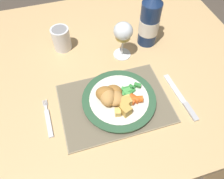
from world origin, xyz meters
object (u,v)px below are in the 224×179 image
object	(u,v)px
table_knife	(183,100)
wine_glass	(123,33)
bottle	(150,20)
dinner_plate	(119,100)
dining_table	(92,83)
fork	(48,120)
drinking_cup	(61,38)

from	to	relation	value
table_knife	wine_glass	size ratio (longest dim) A/B	1.36
bottle	dinner_plate	bearing A→B (deg)	-128.44
wine_glass	table_knife	bearing A→B (deg)	-64.39
dining_table	dinner_plate	size ratio (longest dim) A/B	5.22
table_knife	wine_glass	world-z (taller)	wine_glass
fork	wine_glass	bearing A→B (deg)	33.82
dining_table	drinking_cup	xyz separation A→B (m)	(-0.08, 0.13, 0.14)
bottle	drinking_cup	xyz separation A→B (m)	(-0.33, 0.06, -0.06)
dinner_plate	drinking_cup	size ratio (longest dim) A/B	2.65
table_knife	wine_glass	xyz separation A→B (m)	(-0.13, 0.26, 0.10)
dining_table	wine_glass	xyz separation A→B (m)	(0.14, 0.03, 0.20)
wine_glass	drinking_cup	xyz separation A→B (m)	(-0.21, 0.11, -0.06)
bottle	drinking_cup	distance (m)	0.34
dinner_plate	wine_glass	distance (m)	0.24
wine_glass	bottle	xyz separation A→B (m)	(0.12, 0.04, -0.00)
table_knife	drinking_cup	size ratio (longest dim) A/B	2.20
dining_table	bottle	size ratio (longest dim) A/B	4.36
wine_glass	drinking_cup	size ratio (longest dim) A/B	1.62
wine_glass	bottle	distance (m)	0.13
dinner_plate	fork	size ratio (longest dim) A/B	1.72
dinner_plate	wine_glass	bearing A→B (deg)	69.00
wine_glass	dinner_plate	bearing A→B (deg)	-111.00
fork	bottle	xyz separation A→B (m)	(0.43, 0.25, 0.10)
drinking_cup	dinner_plate	bearing A→B (deg)	-67.09
dinner_plate	drinking_cup	bearing A→B (deg)	112.91
dining_table	dinner_plate	distance (m)	0.22
dinner_plate	drinking_cup	xyz separation A→B (m)	(-0.13, 0.31, 0.03)
fork	wine_glass	size ratio (longest dim) A/B	0.95
dining_table	dinner_plate	xyz separation A→B (m)	(0.06, -0.18, 0.11)
dinner_plate	table_knife	xyz separation A→B (m)	(0.20, -0.05, -0.01)
dining_table	drinking_cup	size ratio (longest dim) A/B	13.83
dinner_plate	fork	world-z (taller)	dinner_plate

